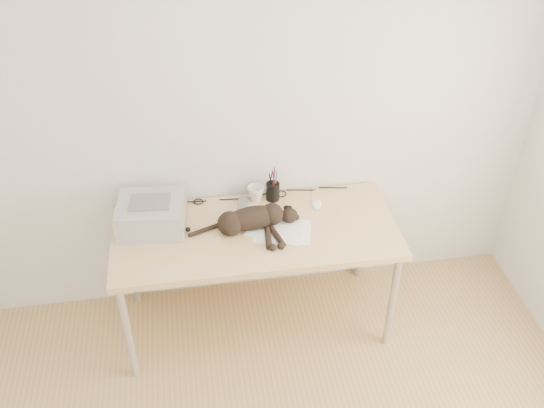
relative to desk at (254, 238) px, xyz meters
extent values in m
plane|color=silver|center=(0.00, 0.27, 0.69)|extent=(3.50, 0.00, 3.50)
cube|color=#E3BA85|center=(0.00, -0.09, 0.11)|extent=(1.60, 0.70, 0.04)
cylinder|color=#B3B3B5|center=(-0.75, -0.39, -0.26)|extent=(0.04, 0.04, 0.70)
cylinder|color=#B3B3B5|center=(0.75, -0.39, -0.26)|extent=(0.04, 0.04, 0.70)
cylinder|color=#B3B3B5|center=(-0.75, 0.21, -0.26)|extent=(0.04, 0.04, 0.70)
cylinder|color=#B3B3B5|center=(0.75, 0.21, -0.26)|extent=(0.04, 0.04, 0.70)
cube|color=#E3BA85|center=(0.00, 0.24, -0.21)|extent=(1.48, 0.02, 0.60)
cube|color=#A2A2A6|center=(-0.56, 0.04, 0.22)|extent=(0.40, 0.35, 0.17)
cube|color=black|center=(-0.56, 0.04, 0.22)|extent=(0.31, 0.05, 0.10)
cube|color=slate|center=(-0.56, 0.04, 0.30)|extent=(0.24, 0.18, 0.01)
cube|color=white|center=(0.15, -0.12, 0.14)|extent=(0.36, 0.29, 0.00)
cube|color=white|center=(0.12, -0.10, 0.14)|extent=(0.38, 0.34, 0.00)
ellipsoid|color=black|center=(-0.01, -0.06, 0.20)|extent=(0.34, 0.17, 0.14)
sphere|color=black|center=(-0.14, -0.09, 0.20)|extent=(0.14, 0.14, 0.14)
ellipsoid|color=black|center=(0.20, -0.05, 0.18)|extent=(0.11, 0.10, 0.09)
cone|color=black|center=(0.19, -0.01, 0.22)|extent=(0.04, 0.05, 0.04)
cone|color=black|center=(0.21, -0.01, 0.21)|extent=(0.04, 0.05, 0.05)
cylinder|color=black|center=(0.06, -0.18, 0.15)|extent=(0.05, 0.19, 0.03)
cylinder|color=black|center=(0.10, -0.17, 0.15)|extent=(0.05, 0.19, 0.03)
cylinder|color=black|center=(-0.28, -0.06, 0.15)|extent=(0.21, 0.05, 0.02)
imported|color=white|center=(0.04, 0.19, 0.18)|extent=(0.14, 0.14, 0.09)
cylinder|color=black|center=(0.14, 0.19, 0.19)|extent=(0.08, 0.08, 0.11)
cylinder|color=#990C0C|center=(0.13, 0.19, 0.26)|extent=(0.01, 0.01, 0.15)
cylinder|color=navy|center=(0.16, 0.20, 0.26)|extent=(0.01, 0.01, 0.15)
cylinder|color=black|center=(0.14, 0.18, 0.26)|extent=(0.01, 0.01, 0.15)
cube|color=slate|center=(-0.05, 0.11, 0.14)|extent=(0.09, 0.21, 0.02)
cube|color=black|center=(0.05, 0.00, 0.14)|extent=(0.06, 0.18, 0.02)
ellipsoid|color=white|center=(0.39, 0.09, 0.15)|extent=(0.09, 0.11, 0.03)
camera|label=1|loc=(-0.33, -2.70, 2.28)|focal=40.00mm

